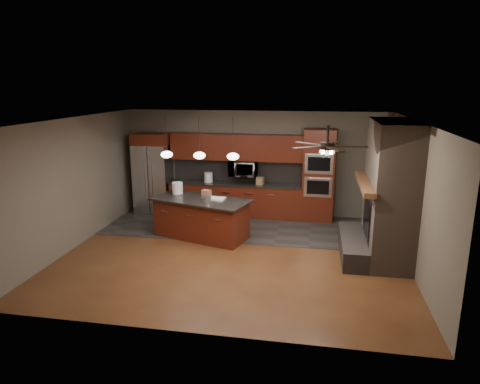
% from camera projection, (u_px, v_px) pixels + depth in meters
% --- Properties ---
extents(ground, '(7.00, 7.00, 0.00)m').
position_uv_depth(ground, '(234.00, 254.00, 9.02)').
color(ground, brown).
rests_on(ground, ground).
extents(ceiling, '(7.00, 6.00, 0.02)m').
position_uv_depth(ceiling, '(233.00, 120.00, 8.33)').
color(ceiling, white).
rests_on(ceiling, back_wall).
extents(back_wall, '(7.00, 0.02, 2.80)m').
position_uv_depth(back_wall, '(255.00, 163.00, 11.54)').
color(back_wall, '#645C50').
rests_on(back_wall, ground).
extents(right_wall, '(0.02, 6.00, 2.80)m').
position_uv_depth(right_wall, '(415.00, 197.00, 8.08)').
color(right_wall, '#645C50').
rests_on(right_wall, ground).
extents(left_wall, '(0.02, 6.00, 2.80)m').
position_uv_depth(left_wall, '(76.00, 183.00, 9.27)').
color(left_wall, '#645C50').
rests_on(left_wall, ground).
extents(slate_tile_patch, '(7.00, 2.40, 0.01)m').
position_uv_depth(slate_tile_patch, '(248.00, 226.00, 10.73)').
color(slate_tile_patch, '#353230').
rests_on(slate_tile_patch, ground).
extents(fireplace_column, '(1.30, 2.10, 2.80)m').
position_uv_depth(fireplace_column, '(386.00, 196.00, 8.56)').
color(fireplace_column, brown).
rests_on(fireplace_column, ground).
extents(back_cabinetry, '(3.59, 0.64, 2.20)m').
position_uv_depth(back_cabinetry, '(236.00, 183.00, 11.50)').
color(back_cabinetry, '#571D10').
rests_on(back_cabinetry, ground).
extents(oven_tower, '(0.80, 0.63, 2.38)m').
position_uv_depth(oven_tower, '(318.00, 175.00, 11.00)').
color(oven_tower, '#571D10').
rests_on(oven_tower, ground).
extents(microwave, '(0.73, 0.41, 0.50)m').
position_uv_depth(microwave, '(243.00, 168.00, 11.37)').
color(microwave, silver).
rests_on(microwave, back_cabinetry).
extents(refrigerator, '(0.95, 0.75, 2.20)m').
position_uv_depth(refrigerator, '(153.00, 173.00, 11.72)').
color(refrigerator, silver).
rests_on(refrigerator, ground).
extents(kitchen_island, '(2.44, 1.63, 0.92)m').
position_uv_depth(kitchen_island, '(201.00, 218.00, 9.91)').
color(kitchen_island, '#571D10').
rests_on(kitchen_island, ground).
extents(white_bucket, '(0.35, 0.35, 0.27)m').
position_uv_depth(white_bucket, '(177.00, 188.00, 10.25)').
color(white_bucket, white).
rests_on(white_bucket, kitchen_island).
extents(paint_can, '(0.20, 0.20, 0.13)m').
position_uv_depth(paint_can, '(207.00, 200.00, 9.51)').
color(paint_can, silver).
rests_on(paint_can, kitchen_island).
extents(paint_tray, '(0.42, 0.32, 0.04)m').
position_uv_depth(paint_tray, '(216.00, 199.00, 9.76)').
color(paint_tray, white).
rests_on(paint_tray, kitchen_island).
extents(cardboard_box, '(0.24, 0.22, 0.13)m').
position_uv_depth(cardboard_box, '(206.00, 193.00, 10.11)').
color(cardboard_box, '#9F6F52').
rests_on(cardboard_box, kitchen_island).
extents(counter_bucket, '(0.24, 0.24, 0.26)m').
position_uv_depth(counter_bucket, '(208.00, 177.00, 11.55)').
color(counter_bucket, white).
rests_on(counter_bucket, back_cabinetry).
extents(counter_box, '(0.21, 0.19, 0.20)m').
position_uv_depth(counter_box, '(260.00, 181.00, 11.27)').
color(counter_box, '#9A7A4F').
rests_on(counter_box, back_cabinetry).
extents(pendant_left, '(0.26, 0.26, 0.92)m').
position_uv_depth(pendant_left, '(167.00, 154.00, 9.48)').
color(pendant_left, black).
rests_on(pendant_left, ceiling).
extents(pendant_center, '(0.26, 0.26, 0.92)m').
position_uv_depth(pendant_center, '(199.00, 155.00, 9.36)').
color(pendant_center, black).
rests_on(pendant_center, ceiling).
extents(pendant_right, '(0.26, 0.26, 0.92)m').
position_uv_depth(pendant_right, '(233.00, 156.00, 9.23)').
color(pendant_right, black).
rests_on(pendant_right, ceiling).
extents(ceiling_fan, '(1.27, 1.33, 0.41)m').
position_uv_depth(ceiling_fan, '(327.00, 145.00, 7.34)').
color(ceiling_fan, black).
rests_on(ceiling_fan, ceiling).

